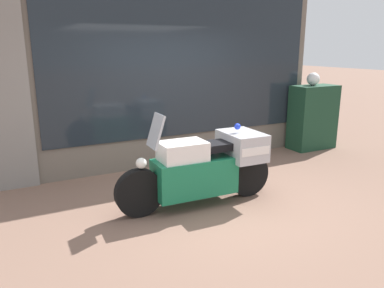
{
  "coord_description": "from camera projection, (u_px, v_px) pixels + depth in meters",
  "views": [
    {
      "loc": [
        -2.57,
        -4.3,
        2.12
      ],
      "look_at": [
        -0.11,
        0.45,
        0.73
      ],
      "focal_mm": 35.0,
      "sensor_mm": 36.0,
      "label": 1
    }
  ],
  "objects": [
    {
      "name": "white_helmet",
      "position": [
        313.0,
        79.0,
        7.74
      ],
      "size": [
        0.26,
        0.26,
        0.26
      ],
      "primitive_type": "sphere",
      "color": "white",
      "rests_on": "utility_cabinet"
    },
    {
      "name": "window_display",
      "position": [
        181.0,
        136.0,
        7.21
      ],
      "size": [
        4.93,
        0.3,
        1.92
      ],
      "color": "slate",
      "rests_on": "ground"
    },
    {
      "name": "utility_cabinet",
      "position": [
        313.0,
        117.0,
        7.94
      ],
      "size": [
        0.99,
        0.5,
        1.35
      ],
      "primitive_type": "cube",
      "color": "#193D28",
      "rests_on": "ground"
    },
    {
      "name": "ground_plane",
      "position": [
        213.0,
        199.0,
        5.38
      ],
      "size": [
        60.0,
        60.0,
        0.0
      ],
      "primitive_type": "plane",
      "color": "#7A5B4C"
    },
    {
      "name": "paramedic_motorcycle",
      "position": [
        206.0,
        165.0,
        5.12
      ],
      "size": [
        2.28,
        0.72,
        1.32
      ],
      "rotation": [
        0.0,
        0.0,
        3.11
      ],
      "color": "black",
      "rests_on": "ground"
    },
    {
      "name": "shop_building",
      "position": [
        132.0,
        56.0,
        6.39
      ],
      "size": [
        6.47,
        0.55,
        3.91
      ],
      "color": "#6B6056",
      "rests_on": "ground"
    }
  ]
}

